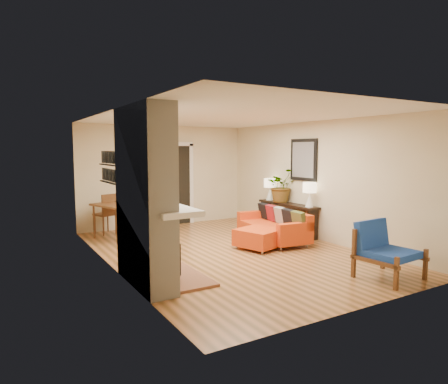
{
  "coord_description": "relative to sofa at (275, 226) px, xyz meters",
  "views": [
    {
      "loc": [
        -3.95,
        -6.51,
        1.97
      ],
      "look_at": [
        0.0,
        0.2,
        1.15
      ],
      "focal_mm": 32.0,
      "sensor_mm": 36.0,
      "label": 1
    }
  ],
  "objects": [
    {
      "name": "ottoman",
      "position": [
        -0.73,
        -0.41,
        -0.09
      ],
      "size": [
        0.98,
        0.98,
        0.4
      ],
      "color": "silver",
      "rests_on": "ground"
    },
    {
      "name": "sofa",
      "position": [
        0.0,
        0.0,
        0.0
      ],
      "size": [
        0.99,
        1.94,
        0.74
      ],
      "color": "silver",
      "rests_on": "ground"
    },
    {
      "name": "lamp_near",
      "position": [
        0.7,
        -0.3,
        0.74
      ],
      "size": [
        0.3,
        0.3,
        0.54
      ],
      "color": "white",
      "rests_on": "console_table"
    },
    {
      "name": "houseplant",
      "position": [
        0.69,
        0.68,
        0.8
      ],
      "size": [
        0.75,
        0.65,
        0.8
      ],
      "primitive_type": "imported",
      "rotation": [
        0.0,
        0.0,
        0.04
      ],
      "color": "#1E5919",
      "rests_on": "console_table"
    },
    {
      "name": "dining_table",
      "position": [
        -2.87,
        1.95,
        0.3
      ],
      "size": [
        1.15,
        1.81,
        0.96
      ],
      "color": "brown",
      "rests_on": "ground"
    },
    {
      "name": "lamp_far",
      "position": [
        0.7,
        1.14,
        0.74
      ],
      "size": [
        0.3,
        0.3,
        0.54
      ],
      "color": "white",
      "rests_on": "console_table"
    },
    {
      "name": "console_table",
      "position": [
        0.7,
        0.43,
        0.25
      ],
      "size": [
        0.34,
        1.85,
        0.72
      ],
      "color": "black",
      "rests_on": "ground"
    },
    {
      "name": "room_shell",
      "position": [
        -0.77,
        2.32,
        0.92
      ],
      "size": [
        6.5,
        6.5,
        6.5
      ],
      "color": "#BB7A48",
      "rests_on": "ground"
    },
    {
      "name": "fireplace",
      "position": [
        -3.38,
        -1.32,
        0.92
      ],
      "size": [
        1.09,
        1.68,
        2.6
      ],
      "color": "white",
      "rests_on": "ground"
    },
    {
      "name": "blue_chair",
      "position": [
        -0.12,
        -2.85,
        0.15
      ],
      "size": [
        0.9,
        0.88,
        0.87
      ],
      "color": "brown",
      "rests_on": "ground"
    }
  ]
}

